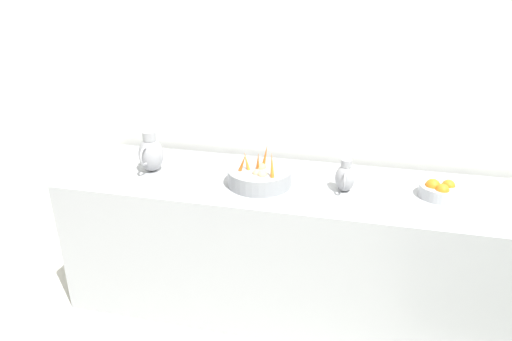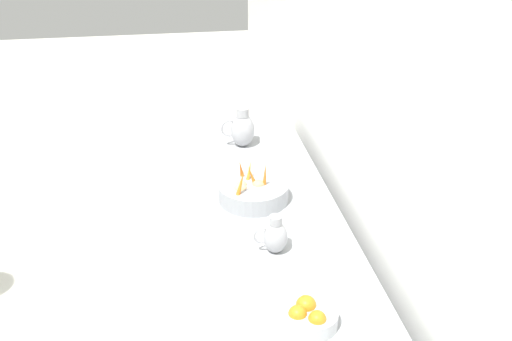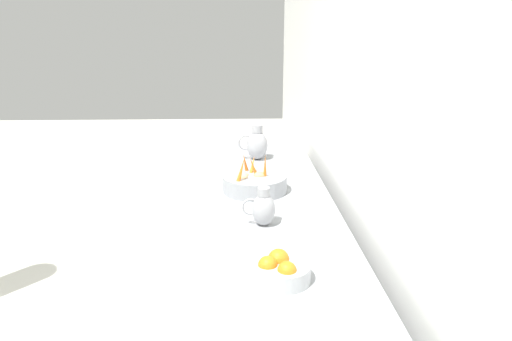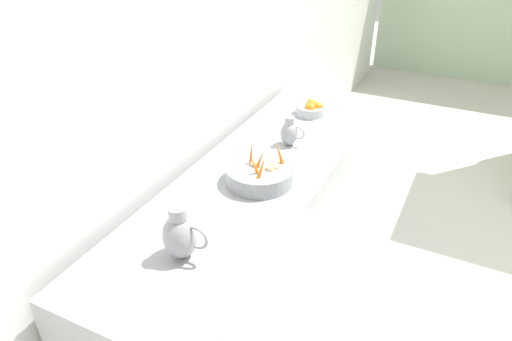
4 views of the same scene
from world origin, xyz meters
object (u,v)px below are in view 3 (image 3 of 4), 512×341
(metal_pitcher_tall, at_px, (257,144))
(metal_pitcher_short, at_px, (263,208))
(vegetable_colander, at_px, (254,183))
(orange_bowl, at_px, (281,270))

(metal_pitcher_tall, relative_size, metal_pitcher_short, 1.35)
(vegetable_colander, xyz_separation_m, metal_pitcher_tall, (-0.04, -0.69, 0.06))
(metal_pitcher_tall, height_order, metal_pitcher_short, metal_pitcher_tall)
(orange_bowl, xyz_separation_m, metal_pitcher_short, (0.04, -0.50, 0.04))
(orange_bowl, relative_size, metal_pitcher_tall, 0.83)
(vegetable_colander, distance_m, metal_pitcher_short, 0.48)
(vegetable_colander, relative_size, metal_pitcher_short, 1.97)
(metal_pitcher_tall, xyz_separation_m, metal_pitcher_short, (0.01, 1.17, -0.03))
(orange_bowl, relative_size, metal_pitcher_short, 1.12)
(orange_bowl, height_order, metal_pitcher_short, metal_pitcher_short)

